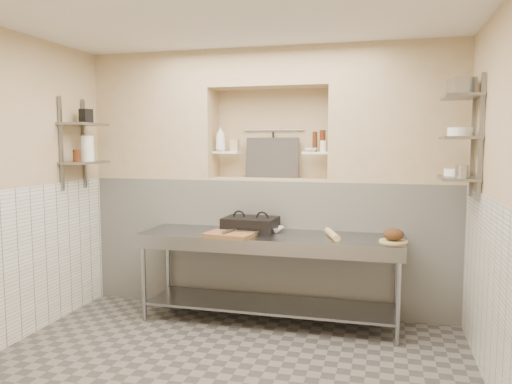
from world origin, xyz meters
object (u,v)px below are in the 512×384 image
(cutting_board, at_px, (230,235))
(rolling_pin, at_px, (332,234))
(bowl_alcove, at_px, (311,150))
(bread_loaf, at_px, (393,234))
(prep_table, at_px, (269,260))
(bottle_soap, at_px, (221,138))
(jug_left, at_px, (87,149))
(panini_press, at_px, (251,224))
(mixing_bowl, at_px, (273,229))

(cutting_board, relative_size, rolling_pin, 1.04)
(rolling_pin, relative_size, bowl_alcove, 3.29)
(rolling_pin, xyz_separation_m, bread_loaf, (0.57, -0.07, 0.04))
(prep_table, distance_m, cutting_board, 0.49)
(bread_loaf, height_order, bottle_soap, bottle_soap)
(prep_table, xyz_separation_m, bread_loaf, (1.19, -0.08, 0.33))
(bowl_alcove, bearing_deg, rolling_pin, -61.47)
(bowl_alcove, xyz_separation_m, jug_left, (-2.29, -0.61, 0.01))
(bread_loaf, height_order, jug_left, jug_left)
(prep_table, height_order, cutting_board, cutting_board)
(bread_loaf, distance_m, bottle_soap, 2.15)
(prep_table, bearing_deg, bottle_soap, 142.50)
(bottle_soap, height_order, jug_left, bottle_soap)
(panini_press, xyz_separation_m, cutting_board, (-0.12, -0.34, -0.05))
(prep_table, height_order, panini_press, panini_press)
(panini_press, bearing_deg, rolling_pin, -6.55)
(panini_press, relative_size, bottle_soap, 1.93)
(bowl_alcove, bearing_deg, cutting_board, -132.08)
(bread_loaf, xyz_separation_m, jug_left, (-3.15, 0.00, 0.77))
(cutting_board, bearing_deg, panini_press, 71.08)
(bowl_alcove, bearing_deg, prep_table, -121.77)
(panini_press, height_order, bread_loaf, panini_press)
(prep_table, relative_size, bottle_soap, 9.13)
(mixing_bowl, bearing_deg, bottle_soap, 150.94)
(mixing_bowl, height_order, rolling_pin, rolling_pin)
(prep_table, bearing_deg, bowl_alcove, 58.23)
(bowl_alcove, bearing_deg, bread_loaf, -35.30)
(mixing_bowl, xyz_separation_m, bottle_soap, (-0.68, 0.38, 0.93))
(prep_table, relative_size, bowl_alcove, 19.76)
(bread_loaf, bearing_deg, bowl_alcove, 144.70)
(prep_table, relative_size, bread_loaf, 13.70)
(panini_press, height_order, bottle_soap, bottle_soap)
(bottle_soap, bearing_deg, jug_left, -155.04)
(prep_table, relative_size, jug_left, 9.72)
(prep_table, height_order, bowl_alcove, bowl_alcove)
(bowl_alcove, relative_size, jug_left, 0.49)
(cutting_board, bearing_deg, bowl_alcove, 47.92)
(bread_loaf, distance_m, bowl_alcove, 1.30)
(bottle_soap, distance_m, bowl_alcove, 1.01)
(rolling_pin, distance_m, bowl_alcove, 1.01)
(bowl_alcove, bearing_deg, panini_press, -143.94)
(panini_press, relative_size, bread_loaf, 2.90)
(cutting_board, distance_m, bottle_soap, 1.23)
(cutting_board, height_order, bowl_alcove, bowl_alcove)
(cutting_board, bearing_deg, bread_loaf, 5.01)
(mixing_bowl, bearing_deg, prep_table, -91.77)
(bottle_soap, relative_size, bowl_alcove, 2.16)
(prep_table, bearing_deg, mixing_bowl, 88.23)
(cutting_board, distance_m, mixing_bowl, 0.50)
(jug_left, bearing_deg, bread_loaf, -0.00)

